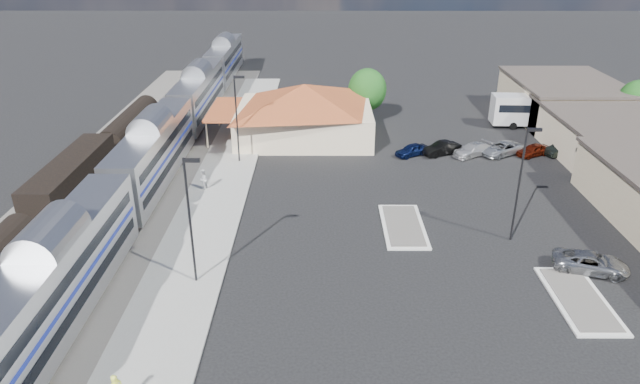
{
  "coord_description": "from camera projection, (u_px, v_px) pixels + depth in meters",
  "views": [
    {
      "loc": [
        -2.55,
        -38.43,
        21.55
      ],
      "look_at": [
        -2.68,
        2.61,
        2.8
      ],
      "focal_mm": 32.0,
      "sensor_mm": 36.0,
      "label": 1
    }
  ],
  "objects": [
    {
      "name": "ground",
      "position": [
        355.0,
        239.0,
        43.91
      ],
      "size": [
        280.0,
        280.0,
        0.0
      ],
      "primitive_type": "plane",
      "color": "black",
      "rests_on": "ground"
    },
    {
      "name": "railbed",
      "position": [
        117.0,
        195.0,
        51.22
      ],
      "size": [
        16.0,
        100.0,
        0.12
      ],
      "primitive_type": "cube",
      "color": "#4C4944",
      "rests_on": "ground"
    },
    {
      "name": "platform",
      "position": [
        213.0,
        204.0,
        49.36
      ],
      "size": [
        5.5,
        92.0,
        0.18
      ],
      "primitive_type": "cube",
      "color": "gray",
      "rests_on": "ground"
    },
    {
      "name": "passenger_train",
      "position": [
        154.0,
        155.0,
        52.51
      ],
      "size": [
        3.0,
        104.0,
        5.55
      ],
      "color": "silver",
      "rests_on": "ground"
    },
    {
      "name": "freight_cars",
      "position": [
        73.0,
        182.0,
        49.05
      ],
      "size": [
        2.8,
        46.0,
        4.0
      ],
      "color": "black",
      "rests_on": "ground"
    },
    {
      "name": "station_depot",
      "position": [
        304.0,
        111.0,
        64.45
      ],
      "size": [
        18.35,
        12.24,
        6.2
      ],
      "color": "beige",
      "rests_on": "ground"
    },
    {
      "name": "buildings_east",
      "position": [
        633.0,
        148.0,
        55.87
      ],
      "size": [
        14.4,
        51.4,
        4.8
      ],
      "color": "#C6B28C",
      "rests_on": "ground"
    },
    {
      "name": "traffic_island_south",
      "position": [
        403.0,
        226.0,
        45.67
      ],
      "size": [
        3.3,
        7.5,
        0.21
      ],
      "color": "silver",
      "rests_on": "ground"
    },
    {
      "name": "traffic_island_north",
      "position": [
        579.0,
        299.0,
        36.55
      ],
      "size": [
        3.3,
        7.5,
        0.21
      ],
      "color": "silver",
      "rests_on": "ground"
    },
    {
      "name": "lamp_plat_s",
      "position": [
        191.0,
        212.0,
        36.26
      ],
      "size": [
        1.08,
        0.25,
        9.0
      ],
      "color": "black",
      "rests_on": "ground"
    },
    {
      "name": "lamp_plat_n",
      "position": [
        237.0,
        112.0,
        56.27
      ],
      "size": [
        1.08,
        0.25,
        9.0
      ],
      "color": "black",
      "rests_on": "ground"
    },
    {
      "name": "lamp_lot",
      "position": [
        522.0,
        176.0,
        41.65
      ],
      "size": [
        1.08,
        0.25,
        9.0
      ],
      "color": "black",
      "rests_on": "ground"
    },
    {
      "name": "tree_east_c",
      "position": [
        637.0,
        101.0,
        65.89
      ],
      "size": [
        4.41,
        4.41,
        6.21
      ],
      "color": "#382314",
      "rests_on": "ground"
    },
    {
      "name": "tree_depot",
      "position": [
        367.0,
        90.0,
        69.51
      ],
      "size": [
        4.71,
        4.71,
        6.63
      ],
      "color": "#382314",
      "rests_on": "ground"
    },
    {
      "name": "suv",
      "position": [
        591.0,
        263.0,
        39.45
      ],
      "size": [
        5.51,
        3.67,
        1.4
      ],
      "primitive_type": "imported",
      "rotation": [
        0.0,
        0.0,
        1.28
      ],
      "color": "gray",
      "rests_on": "ground"
    },
    {
      "name": "coach_bus",
      "position": [
        543.0,
        109.0,
        68.28
      ],
      "size": [
        12.16,
        3.12,
        3.87
      ],
      "rotation": [
        0.0,
        0.0,
        1.53
      ],
      "color": "white",
      "rests_on": "ground"
    },
    {
      "name": "person_b",
      "position": [
        203.0,
        179.0,
        51.66
      ],
      "size": [
        0.95,
        1.09,
        1.91
      ],
      "primitive_type": "imported",
      "rotation": [
        0.0,
        0.0,
        -1.85
      ],
      "color": "silver",
      "rests_on": "platform"
    },
    {
      "name": "parked_car_a",
      "position": [
        412.0,
        150.0,
        60.04
      ],
      "size": [
        3.97,
        3.24,
        1.27
      ],
      "primitive_type": "imported",
      "rotation": [
        0.0,
        0.0,
        -1.02
      ],
      "color": "#0E1946",
      "rests_on": "ground"
    },
    {
      "name": "parked_car_b",
      "position": [
        442.0,
        148.0,
        60.28
      ],
      "size": [
        4.45,
        3.2,
        1.39
      ],
      "primitive_type": "imported",
      "rotation": [
        0.0,
        0.0,
        -1.11
      ],
      "color": "black",
      "rests_on": "ground"
    },
    {
      "name": "parked_car_c",
      "position": [
        472.0,
        150.0,
        60.01
      ],
      "size": [
        4.9,
        4.0,
        1.34
      ],
      "primitive_type": "imported",
      "rotation": [
        0.0,
        0.0,
        -1.02
      ],
      "color": "silver",
      "rests_on": "ground"
    },
    {
      "name": "parked_car_d",
      "position": [
        502.0,
        149.0,
        60.26
      ],
      "size": [
        5.42,
        4.48,
        1.38
      ],
      "primitive_type": "imported",
      "rotation": [
        0.0,
        0.0,
        -1.04
      ],
      "color": "#9DA1A5",
      "rests_on": "ground"
    },
    {
      "name": "parked_car_e",
      "position": [
        533.0,
        150.0,
        60.0
      ],
      "size": [
        4.04,
        3.07,
        1.28
      ],
      "primitive_type": "imported",
      "rotation": [
        0.0,
        0.0,
        -1.1
      ],
      "color": "#65190B",
      "rests_on": "ground"
    },
    {
      "name": "parked_car_f",
      "position": [
        563.0,
        149.0,
        60.24
      ],
      "size": [
        4.47,
        3.21,
        1.4
      ],
      "primitive_type": "imported",
      "rotation": [
        0.0,
        0.0,
        -1.11
      ],
      "color": "black",
      "rests_on": "ground"
    }
  ]
}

